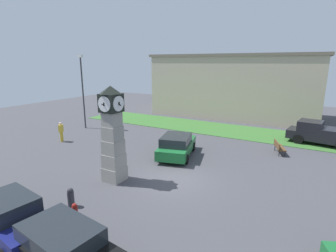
% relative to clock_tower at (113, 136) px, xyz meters
% --- Properties ---
extents(ground_plane, '(66.94, 66.94, 0.00)m').
position_rel_clock_tower_xyz_m(ground_plane, '(2.88, 1.75, -2.61)').
color(ground_plane, '#424247').
extents(clock_tower, '(1.34, 1.32, 5.32)m').
position_rel_clock_tower_xyz_m(clock_tower, '(0.00, 0.00, 0.00)').
color(clock_tower, gray).
rests_on(clock_tower, ground_plane).
extents(bollard_near_tower, '(0.23, 0.23, 0.89)m').
position_rel_clock_tower_xyz_m(bollard_near_tower, '(1.33, -3.97, -2.16)').
color(bollard_near_tower, maroon).
rests_on(bollard_near_tower, ground_plane).
extents(bollard_mid_row, '(0.30, 0.30, 0.92)m').
position_rel_clock_tower_xyz_m(bollard_mid_row, '(0.12, -3.16, -2.15)').
color(bollard_mid_row, '#333338').
rests_on(bollard_mid_row, ground_plane).
extents(car_near_tower, '(4.10, 2.24, 1.61)m').
position_rel_clock_tower_xyz_m(car_near_tower, '(0.02, -5.75, -1.80)').
color(car_near_tower, navy).
rests_on(car_near_tower, ground_plane).
extents(car_by_building, '(4.76, 2.34, 1.51)m').
position_rel_clock_tower_xyz_m(car_by_building, '(3.16, -5.88, -1.84)').
color(car_by_building, black).
rests_on(car_by_building, ground_plane).
extents(car_silver_hatch, '(3.07, 4.79, 1.57)m').
position_rel_clock_tower_xyz_m(car_silver_hatch, '(1.21, 5.20, -1.82)').
color(car_silver_hatch, '#19602D').
rests_on(car_silver_hatch, ground_plane).
extents(pickup_truck, '(5.20, 2.59, 1.85)m').
position_rel_clock_tower_xyz_m(pickup_truck, '(10.06, 13.36, -1.68)').
color(pickup_truck, black).
rests_on(pickup_truck, ground_plane).
extents(bench, '(1.06, 1.68, 0.90)m').
position_rel_clock_tower_xyz_m(bench, '(7.43, 9.37, -2.09)').
color(bench, brown).
rests_on(bench, ground_plane).
extents(pedestrian_by_cars, '(0.37, 0.46, 1.67)m').
position_rel_clock_tower_xyz_m(pedestrian_by_cars, '(-8.83, 3.50, -1.66)').
color(pedestrian_by_cars, gold).
rests_on(pedestrian_by_cars, ground_plane).
extents(street_lamp_far_side, '(0.50, 0.24, 7.19)m').
position_rel_clock_tower_xyz_m(street_lamp_far_side, '(-10.68, 7.85, 1.49)').
color(street_lamp_far_side, '#333338').
rests_on(street_lamp_far_side, ground_plane).
extents(warehouse_blue_far, '(19.72, 8.74, 7.42)m').
position_rel_clock_tower_xyz_m(warehouse_blue_far, '(0.47, 21.93, 1.11)').
color(warehouse_blue_far, '#B7A88E').
rests_on(warehouse_blue_far, ground_plane).
extents(grass_verge_far, '(40.16, 5.16, 0.04)m').
position_rel_clock_tower_xyz_m(grass_verge_far, '(6.05, 14.03, -2.59)').
color(grass_verge_far, '#386B2D').
rests_on(grass_verge_far, ground_plane).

